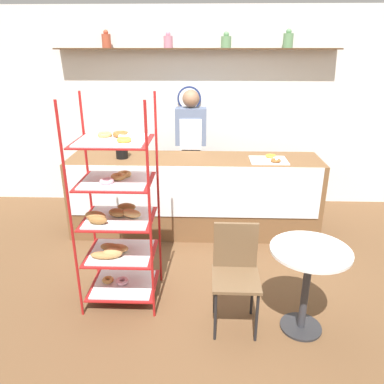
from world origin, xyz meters
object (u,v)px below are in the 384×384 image
(person_worker, at_px, (191,149))
(pastry_rack, at_px, (117,218))
(cafe_chair, at_px, (236,265))
(donut_tray_counter, at_px, (271,159))
(cafe_table, at_px, (308,271))
(coffee_carafe, at_px, (121,146))

(person_worker, bearing_deg, pastry_rack, -106.91)
(person_worker, bearing_deg, cafe_chair, -78.30)
(pastry_rack, bearing_deg, donut_tray_counter, 40.62)
(cafe_chair, height_order, donut_tray_counter, donut_tray_counter)
(pastry_rack, distance_m, cafe_table, 1.63)
(cafe_chair, distance_m, coffee_carafe, 2.13)
(cafe_table, xyz_separation_m, coffee_carafe, (-1.80, 1.72, 0.55))
(cafe_table, bearing_deg, person_worker, 114.19)
(cafe_table, height_order, donut_tray_counter, donut_tray_counter)
(coffee_carafe, height_order, donut_tray_counter, coffee_carafe)
(cafe_chair, xyz_separation_m, coffee_carafe, (-1.24, 1.63, 0.57))
(cafe_table, relative_size, cafe_chair, 0.86)
(person_worker, distance_m, donut_tray_counter, 1.11)
(pastry_rack, distance_m, person_worker, 1.95)
(coffee_carafe, bearing_deg, cafe_table, -43.65)
(person_worker, height_order, cafe_table, person_worker)
(cafe_table, distance_m, coffee_carafe, 2.55)
(pastry_rack, bearing_deg, coffee_carafe, 99.68)
(person_worker, bearing_deg, cafe_table, -65.81)
(pastry_rack, height_order, person_worker, pastry_rack)
(pastry_rack, height_order, cafe_table, pastry_rack)
(person_worker, height_order, donut_tray_counter, person_worker)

